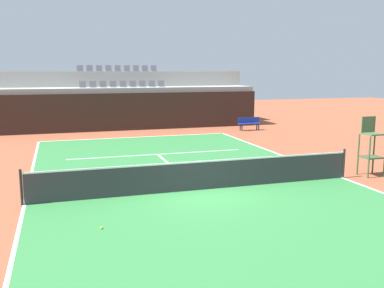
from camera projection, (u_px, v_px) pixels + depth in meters
The scene contains 16 objects.
ground_plane at pixel (201, 190), 14.21m from camera, with size 80.00×80.00×0.00m, color brown.
court_surface at pixel (201, 190), 14.21m from camera, with size 11.00×24.00×0.01m, color #2D7238.
baseline_far at pixel (136, 137), 25.45m from camera, with size 11.00×0.10×0.00m, color white.
sideline_left at pixel (24, 205), 12.60m from camera, with size 0.10×24.00×0.00m, color white.
sideline_right at pixel (342, 178), 15.82m from camera, with size 0.10×24.00×0.00m, color white.
service_line_far at pixel (157, 154), 20.23m from camera, with size 8.26×0.10×0.00m, color white.
centre_service_line at pixel (175, 169), 17.22m from camera, with size 0.10×6.40×0.00m, color white.
back_wall at pixel (127, 112), 28.31m from camera, with size 18.19×0.30×2.45m, color black.
stands_tier_lower at pixel (124, 108), 29.56m from camera, with size 18.19×2.40×2.77m, color #9E9E99.
stands_tier_upper at pixel (119, 98), 31.72m from camera, with size 18.19×2.40×3.84m, color #9E9E99.
seating_row_lower at pixel (123, 85), 29.39m from camera, with size 5.80×0.44×0.44m.
seating_row_upper at pixel (118, 70), 31.47m from camera, with size 5.80×0.44×0.44m.
tennis_net at pixel (201, 175), 14.13m from camera, with size 11.08×0.08×1.07m.
umpire_chair at pixel (371, 144), 16.05m from camera, with size 0.76×0.66×2.20m.
player_bench at pixel (249, 123), 28.43m from camera, with size 1.50×0.40×0.85m.
tennis_ball_0 at pixel (101, 228), 10.68m from camera, with size 0.07×0.07×0.07m, color #CCE033.
Camera 1 is at (-4.40, -13.04, 3.88)m, focal length 40.40 mm.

